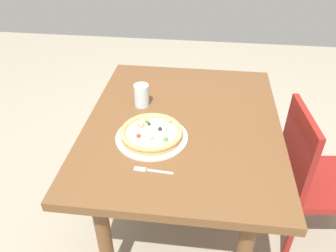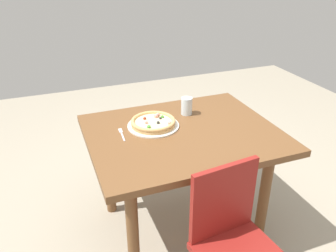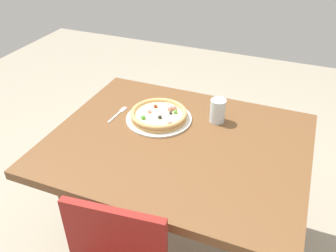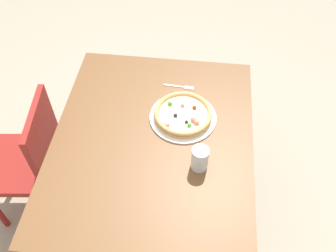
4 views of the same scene
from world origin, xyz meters
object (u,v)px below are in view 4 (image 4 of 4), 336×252
object	(u,v)px
dining_table	(153,153)
drinking_glass	(200,158)
chair_near	(31,159)
fork	(181,87)
pizza	(183,114)
plate	(183,117)

from	to	relation	value
dining_table	drinking_glass	size ratio (longest dim) A/B	9.86
dining_table	chair_near	size ratio (longest dim) A/B	1.38
chair_near	fork	bearing A→B (deg)	-71.67
dining_table	fork	distance (m)	0.40
dining_table	drinking_glass	xyz separation A→B (m)	(0.12, 0.23, 0.17)
dining_table	pizza	xyz separation A→B (m)	(-0.15, 0.13, 0.14)
drinking_glass	pizza	bearing A→B (deg)	-160.62
chair_near	fork	size ratio (longest dim) A/B	5.20
fork	drinking_glass	size ratio (longest dim) A/B	1.37
pizza	plate	bearing A→B (deg)	-152.23
fork	pizza	bearing A→B (deg)	-78.83
dining_table	drinking_glass	world-z (taller)	drinking_glass
pizza	fork	xyz separation A→B (m)	(-0.22, -0.03, -0.03)
chair_near	fork	world-z (taller)	chair_near
plate	drinking_glass	bearing A→B (deg)	19.40
dining_table	chair_near	distance (m)	0.72
pizza	drinking_glass	bearing A→B (deg)	19.38
chair_near	plate	bearing A→B (deg)	-86.16
chair_near	dining_table	bearing A→B (deg)	-96.86
fork	plate	bearing A→B (deg)	-78.91
plate	fork	size ratio (longest dim) A/B	2.03
fork	chair_near	bearing A→B (deg)	-151.58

